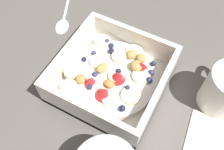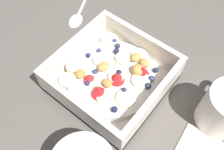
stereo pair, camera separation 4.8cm
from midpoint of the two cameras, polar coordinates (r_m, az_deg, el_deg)
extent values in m
plane|color=#56514C|center=(0.50, 1.49, -2.21)|extent=(2.40, 2.40, 0.00)
cube|color=white|center=(0.50, 2.73, -1.74)|extent=(0.20, 0.20, 0.01)
cube|color=white|center=(0.53, 9.17, 6.80)|extent=(0.20, 0.01, 0.07)
cube|color=white|center=(0.44, -4.65, -8.13)|extent=(0.20, 0.01, 0.07)
cube|color=white|center=(0.46, 12.41, -6.31)|extent=(0.01, 0.18, 0.07)
cube|color=white|center=(0.51, -5.63, 5.60)|extent=(0.01, 0.18, 0.07)
cylinder|color=white|center=(0.49, 2.80, -0.93)|extent=(0.18, 0.18, 0.02)
cylinder|color=beige|center=(0.50, 0.28, 3.32)|extent=(0.04, 0.04, 0.01)
cylinder|color=#F4EAB7|center=(0.48, 3.79, -0.58)|extent=(0.04, 0.04, 0.01)
cylinder|color=beige|center=(0.49, -5.73, 1.98)|extent=(0.05, 0.05, 0.01)
cylinder|color=beige|center=(0.46, 6.20, -5.61)|extent=(0.05, 0.05, 0.01)
cylinder|color=beige|center=(0.50, 5.42, 3.54)|extent=(0.04, 0.04, 0.01)
cylinder|color=#F4EAB7|center=(0.48, -7.27, -1.43)|extent=(0.04, 0.04, 0.01)
cylinder|color=#F4EAB7|center=(0.48, 9.45, -1.49)|extent=(0.04, 0.04, 0.01)
cylinder|color=#F7EFC6|center=(0.53, 2.14, 7.78)|extent=(0.05, 0.05, 0.01)
cylinder|color=#F7EFC6|center=(0.47, -1.32, -1.30)|extent=(0.04, 0.04, 0.01)
cylinder|color=#F7EFC6|center=(0.51, 8.95, 4.18)|extent=(0.05, 0.05, 0.01)
cylinder|color=#F4EAB7|center=(0.45, 1.51, -5.70)|extent=(0.04, 0.04, 0.01)
cone|color=red|center=(0.47, 4.02, -0.65)|extent=(0.04, 0.04, 0.02)
cone|color=red|center=(0.47, -2.28, -0.81)|extent=(0.03, 0.03, 0.02)
cone|color=red|center=(0.48, 9.76, 0.80)|extent=(0.04, 0.04, 0.02)
cone|color=red|center=(0.45, -0.15, -3.77)|extent=(0.03, 0.03, 0.03)
sphere|color=navy|center=(0.53, 3.20, 7.57)|extent=(0.01, 0.01, 0.01)
sphere|color=#23284C|center=(0.47, 11.13, -2.72)|extent=(0.01, 0.01, 0.01)
sphere|color=#23284C|center=(0.52, 3.99, 6.48)|extent=(0.01, 0.01, 0.01)
sphere|color=navy|center=(0.51, -0.32, 5.40)|extent=(0.01, 0.01, 0.01)
sphere|color=#23284C|center=(0.47, -2.71, -2.11)|extent=(0.01, 0.01, 0.01)
sphere|color=#191E3D|center=(0.44, 3.69, -8.14)|extent=(0.01, 0.01, 0.01)
sphere|color=navy|center=(0.48, -1.06, 0.44)|extent=(0.01, 0.01, 0.01)
sphere|color=#23284C|center=(0.46, 5.75, -3.72)|extent=(0.01, 0.01, 0.01)
sphere|color=navy|center=(0.48, 11.85, -1.05)|extent=(0.01, 0.01, 0.01)
sphere|color=#191E3D|center=(0.50, -2.80, 4.33)|extent=(0.01, 0.01, 0.01)
sphere|color=#23284C|center=(0.49, 12.77, 0.91)|extent=(0.01, 0.01, 0.01)
sphere|color=#191E3D|center=(0.48, 4.42, 0.34)|extent=(0.01, 0.01, 0.01)
sphere|color=#191E3D|center=(0.51, 3.73, 5.30)|extent=(0.01, 0.01, 0.01)
ellipsoid|color=tan|center=(0.48, 8.79, 0.96)|extent=(0.03, 0.03, 0.02)
ellipsoid|color=tan|center=(0.48, 0.84, 1.71)|extent=(0.03, 0.03, 0.02)
ellipsoid|color=tan|center=(0.50, 10.24, 2.53)|extent=(0.02, 0.02, 0.02)
ellipsoid|color=tan|center=(0.50, 8.17, 3.81)|extent=(0.03, 0.03, 0.02)
ellipsoid|color=#AD7F42|center=(0.48, -4.46, 0.00)|extent=(0.03, 0.03, 0.02)
ellipsoid|color=#AD7F42|center=(0.47, 1.78, -2.12)|extent=(0.02, 0.02, 0.01)
ellipsoid|color=silver|center=(0.61, -6.16, 12.42)|extent=(0.05, 0.06, 0.01)
camera|label=1|loc=(0.02, -87.13, 4.52)|focal=39.87mm
camera|label=2|loc=(0.02, 92.87, -4.52)|focal=39.87mm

